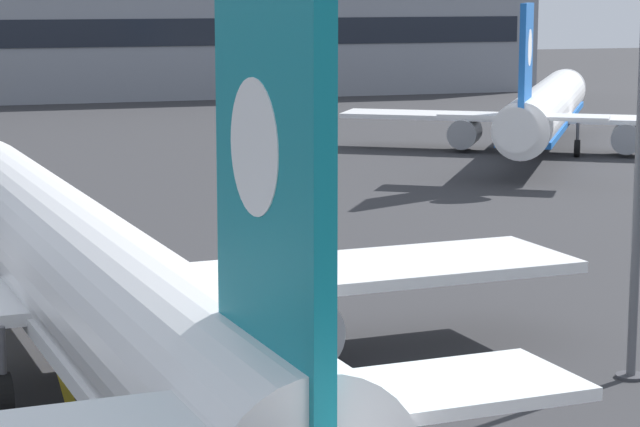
{
  "coord_description": "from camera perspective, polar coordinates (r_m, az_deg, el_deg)",
  "views": [
    {
      "loc": [
        -5.43,
        -27.59,
        11.45
      ],
      "look_at": [
        6.99,
        10.17,
        4.64
      ],
      "focal_mm": 73.8,
      "sensor_mm": 36.0,
      "label": 1
    }
  ],
  "objects": [
    {
      "name": "taxiway_centreline",
      "position": [
        58.97,
        -12.59,
        -1.71
      ],
      "size": [
        8.76,
        179.82,
        0.01
      ],
      "primitive_type": "cube",
      "rotation": [
        0.0,
        0.0,
        -0.05
      ],
      "color": "yellow",
      "rests_on": "ground"
    },
    {
      "name": "airliner_foreground",
      "position": [
        38.12,
        -10.3,
        -2.68
      ],
      "size": [
        32.27,
        41.53,
        11.65
      ],
      "color": "white",
      "rests_on": "ground"
    },
    {
      "name": "airliner_background",
      "position": [
        94.0,
        9.76,
        4.47
      ],
      "size": [
        26.87,
        33.28,
        10.63
      ],
      "color": "white",
      "rests_on": "ground"
    },
    {
      "name": "apron_lamp_post",
      "position": [
        39.27,
        13.67,
        1.76
      ],
      "size": [
        2.24,
        0.9,
        11.81
      ],
      "color": "#515156",
      "rests_on": "ground"
    }
  ]
}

